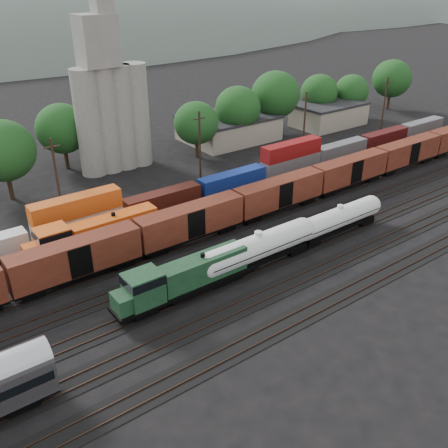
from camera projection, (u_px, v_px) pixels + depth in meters
ground at (220, 256)px, 62.76m from camera, size 600.00×600.00×0.00m
tracks at (220, 255)px, 62.74m from camera, size 180.00×33.20×0.20m
green_locomotive at (180, 279)px, 53.24m from camera, size 17.48×3.08×4.63m
tank_car_a at (258, 248)px, 58.97m from camera, size 17.62×3.15×4.62m
tank_car_b at (339, 218)px, 66.59m from camera, size 15.75×2.82×4.13m
orange_locomotive at (91, 235)px, 62.05m from camera, size 18.85×3.14×4.71m
boxcar_string at (316, 181)px, 76.62m from camera, size 184.40×2.90×4.20m
container_wall at (112, 212)px, 68.46m from camera, size 162.23×2.60×5.80m
grain_silo at (111, 107)px, 85.14m from camera, size 13.40×5.00×29.00m
industrial_sheds at (135, 152)px, 90.34m from camera, size 119.38×17.26×5.10m
tree_band at (74, 135)px, 82.64m from camera, size 168.66×21.24×14.25m
utility_poles at (134, 161)px, 75.68m from camera, size 122.20×0.36×12.00m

